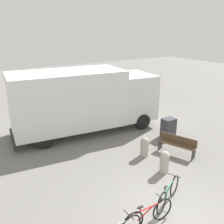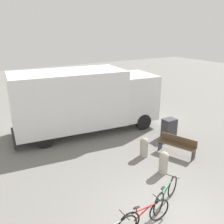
{
  "view_description": "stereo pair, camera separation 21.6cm",
  "coord_description": "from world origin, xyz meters",
  "px_view_note": "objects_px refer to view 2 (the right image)",
  "views": [
    {
      "loc": [
        -4.64,
        -4.0,
        5.29
      ],
      "look_at": [
        0.99,
        4.82,
        1.69
      ],
      "focal_mm": 40.0,
      "sensor_mm": 36.0,
      "label": 1
    },
    {
      "loc": [
        -4.46,
        -4.11,
        5.29
      ],
      "look_at": [
        0.99,
        4.82,
        1.69
      ],
      "focal_mm": 40.0,
      "sensor_mm": 36.0,
      "label": 2
    }
  ],
  "objects_px": {
    "park_bench": "(177,144)",
    "bollard_far_bench": "(144,146)",
    "bicycle_middle": "(144,216)",
    "bicycle_far": "(166,194)",
    "delivery_truck": "(85,99)",
    "utility_box": "(169,128)",
    "bollard_near_bench": "(164,161)"
  },
  "relations": [
    {
      "from": "delivery_truck",
      "to": "bollard_far_bench",
      "type": "relative_size",
      "value": 9.08
    },
    {
      "from": "delivery_truck",
      "to": "bollard_near_bench",
      "type": "height_order",
      "value": "delivery_truck"
    },
    {
      "from": "delivery_truck",
      "to": "bollard_near_bench",
      "type": "bearing_deg",
      "value": -75.03
    },
    {
      "from": "park_bench",
      "to": "bollard_far_bench",
      "type": "xyz_separation_m",
      "value": [
        -1.34,
        0.59,
        0.01
      ]
    },
    {
      "from": "utility_box",
      "to": "bollard_far_bench",
      "type": "bearing_deg",
      "value": -158.14
    },
    {
      "from": "bicycle_middle",
      "to": "utility_box",
      "type": "bearing_deg",
      "value": 41.98
    },
    {
      "from": "bollard_far_bench",
      "to": "bicycle_far",
      "type": "bearing_deg",
      "value": -115.79
    },
    {
      "from": "delivery_truck",
      "to": "utility_box",
      "type": "height_order",
      "value": "delivery_truck"
    },
    {
      "from": "delivery_truck",
      "to": "park_bench",
      "type": "height_order",
      "value": "delivery_truck"
    },
    {
      "from": "bollard_far_bench",
      "to": "bollard_near_bench",
      "type": "bearing_deg",
      "value": -96.67
    },
    {
      "from": "park_bench",
      "to": "utility_box",
      "type": "xyz_separation_m",
      "value": [
        0.97,
        1.52,
        0.02
      ]
    },
    {
      "from": "bollard_far_bench",
      "to": "utility_box",
      "type": "relative_size",
      "value": 0.9
    },
    {
      "from": "bollard_near_bench",
      "to": "utility_box",
      "type": "xyz_separation_m",
      "value": [
        2.48,
        2.31,
        0.01
      ]
    },
    {
      "from": "bicycle_middle",
      "to": "bicycle_far",
      "type": "xyz_separation_m",
      "value": [
        1.15,
        0.39,
        0.0
      ]
    },
    {
      "from": "park_bench",
      "to": "bollard_near_bench",
      "type": "relative_size",
      "value": 1.92
    },
    {
      "from": "bicycle_far",
      "to": "bollard_far_bench",
      "type": "height_order",
      "value": "bollard_far_bench"
    },
    {
      "from": "bicycle_middle",
      "to": "bollard_far_bench",
      "type": "xyz_separation_m",
      "value": [
        2.49,
        3.17,
        0.09
      ]
    },
    {
      "from": "delivery_truck",
      "to": "bicycle_middle",
      "type": "xyz_separation_m",
      "value": [
        -1.59,
        -7.03,
        -1.39
      ]
    },
    {
      "from": "park_bench",
      "to": "bicycle_far",
      "type": "distance_m",
      "value": 3.46
    },
    {
      "from": "bollard_near_bench",
      "to": "bollard_far_bench",
      "type": "relative_size",
      "value": 1.02
    },
    {
      "from": "delivery_truck",
      "to": "park_bench",
      "type": "bearing_deg",
      "value": -56.36
    },
    {
      "from": "bicycle_middle",
      "to": "bicycle_far",
      "type": "bearing_deg",
      "value": 20.32
    },
    {
      "from": "park_bench",
      "to": "utility_box",
      "type": "height_order",
      "value": "utility_box"
    },
    {
      "from": "park_bench",
      "to": "bollard_far_bench",
      "type": "bearing_deg",
      "value": 45.63
    },
    {
      "from": "bollard_near_bench",
      "to": "delivery_truck",
      "type": "bearing_deg",
      "value": 98.04
    },
    {
      "from": "bicycle_far",
      "to": "utility_box",
      "type": "relative_size",
      "value": 1.68
    },
    {
      "from": "park_bench",
      "to": "bicycle_middle",
      "type": "xyz_separation_m",
      "value": [
        -3.84,
        -2.57,
        -0.08
      ]
    },
    {
      "from": "bollard_far_bench",
      "to": "utility_box",
      "type": "distance_m",
      "value": 2.5
    },
    {
      "from": "bollard_far_bench",
      "to": "utility_box",
      "type": "height_order",
      "value": "utility_box"
    },
    {
      "from": "delivery_truck",
      "to": "bicycle_far",
      "type": "bearing_deg",
      "value": -86.84
    },
    {
      "from": "utility_box",
      "to": "park_bench",
      "type": "bearing_deg",
      "value": -122.61
    },
    {
      "from": "bollard_far_bench",
      "to": "utility_box",
      "type": "xyz_separation_m",
      "value": [
        2.32,
        0.93,
        0.02
      ]
    }
  ]
}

